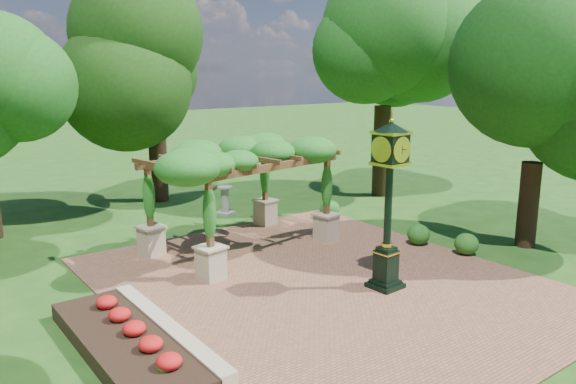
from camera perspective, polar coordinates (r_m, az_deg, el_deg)
ground at (r=14.24m, az=6.13°, el=-10.44°), size 120.00×120.00×0.00m
brick_plaza at (r=14.92m, az=3.49°, el=-9.21°), size 10.00×12.00×0.04m
border_wall at (r=12.20m, az=-12.13°, el=-13.71°), size 0.35×5.00×0.40m
flower_bed at (r=11.91m, az=-16.19°, el=-14.72°), size 1.50×5.00×0.36m
pedestal_clock at (r=14.05m, az=10.22°, el=0.18°), size 0.90×0.90×4.32m
pergola at (r=17.07m, az=-4.80°, el=3.38°), size 5.98×4.29×3.46m
sundial at (r=21.72m, az=-6.41°, el=-1.04°), size 0.80×0.80×1.10m
shrub_front at (r=17.76m, az=17.68°, el=-5.04°), size 0.83×0.83×0.65m
shrub_mid at (r=18.34m, az=13.12°, el=-4.21°), size 0.90×0.90×0.65m
shrub_back at (r=21.02m, az=4.26°, el=-1.76°), size 0.88×0.88×0.67m
tree_north at (r=24.01m, az=-13.51°, el=12.43°), size 4.69×4.69×8.24m
tree_east_far at (r=24.80m, az=9.88°, el=15.71°), size 5.27×5.27×10.19m
tree_east_near at (r=18.68m, az=24.14°, el=9.12°), size 4.58×4.58×6.95m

